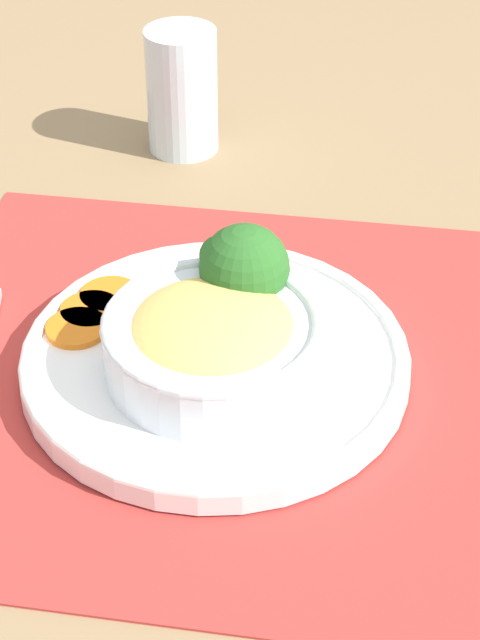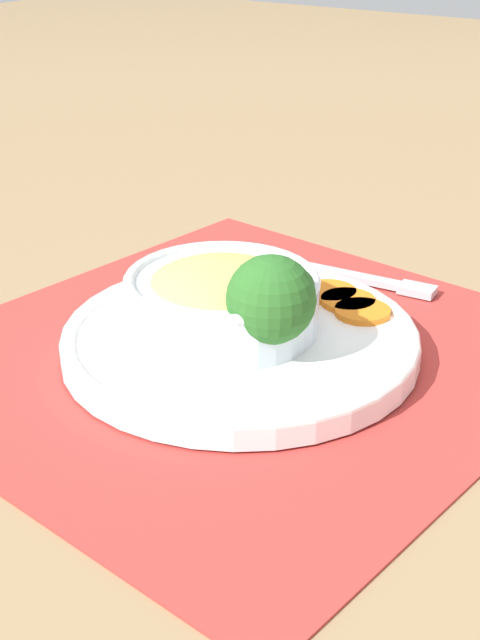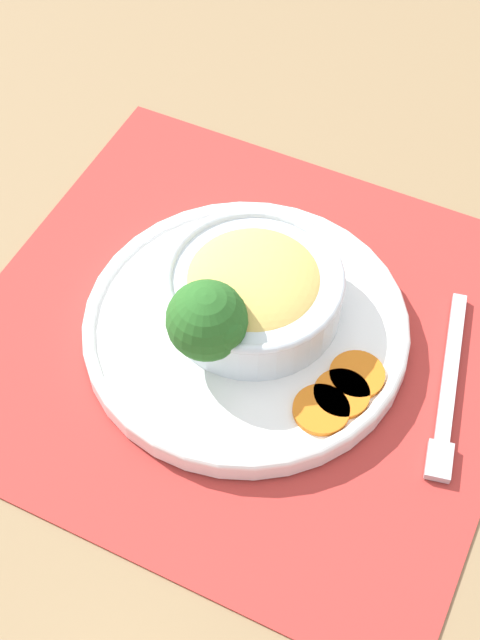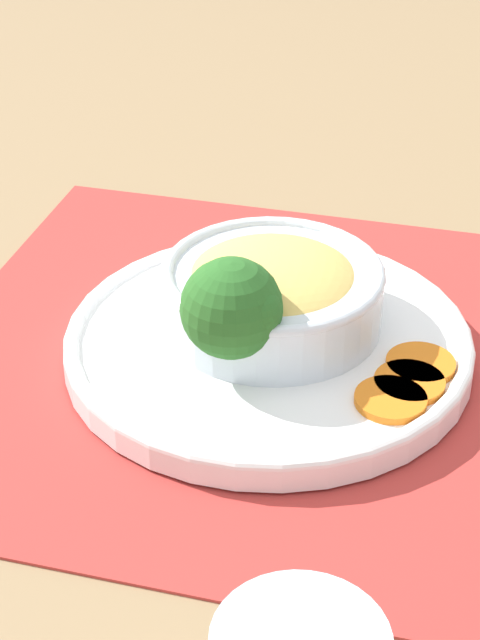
% 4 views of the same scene
% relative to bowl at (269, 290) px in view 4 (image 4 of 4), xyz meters
% --- Properties ---
extents(ground_plane, '(4.00, 4.00, 0.00)m').
position_rel_bowl_xyz_m(ground_plane, '(-0.00, 0.02, -0.05)').
color(ground_plane, '#8C704C').
extents(placemat, '(0.50, 0.48, 0.00)m').
position_rel_bowl_xyz_m(placemat, '(-0.00, 0.02, -0.04)').
color(placemat, '#B2332D').
rests_on(placemat, ground_plane).
extents(plate, '(0.28, 0.28, 0.02)m').
position_rel_bowl_xyz_m(plate, '(-0.00, 0.02, -0.03)').
color(plate, white).
rests_on(plate, placemat).
extents(bowl, '(0.15, 0.15, 0.05)m').
position_rel_bowl_xyz_m(bowl, '(0.00, 0.00, 0.00)').
color(bowl, silver).
rests_on(bowl, plate).
extents(broccoli_floret, '(0.07, 0.07, 0.08)m').
position_rel_bowl_xyz_m(broccoli_floret, '(0.02, 0.06, 0.02)').
color(broccoli_floret, '#84AD5B').
rests_on(broccoli_floret, plate).
extents(carrot_slice_near, '(0.05, 0.05, 0.01)m').
position_rel_bowl_xyz_m(carrot_slice_near, '(-0.09, 0.08, -0.02)').
color(carrot_slice_near, orange).
rests_on(carrot_slice_near, plate).
extents(carrot_slice_middle, '(0.05, 0.05, 0.01)m').
position_rel_bowl_xyz_m(carrot_slice_middle, '(-0.10, 0.06, -0.02)').
color(carrot_slice_middle, orange).
rests_on(carrot_slice_middle, plate).
extents(carrot_slice_far, '(0.05, 0.05, 0.01)m').
position_rel_bowl_xyz_m(carrot_slice_far, '(-0.11, 0.04, -0.02)').
color(carrot_slice_far, orange).
rests_on(carrot_slice_far, plate).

